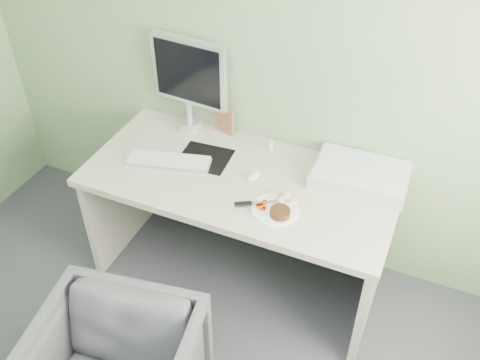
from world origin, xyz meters
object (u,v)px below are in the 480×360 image
at_px(plate, 275,210).
at_px(scanner, 361,175).
at_px(desk, 240,204).
at_px(monitor, 189,80).

relative_size(plate, scanner, 0.49).
bearing_deg(desk, scanner, 20.67).
relative_size(plate, monitor, 0.42).
xyz_separation_m(plate, scanner, (0.32, 0.38, 0.03)).
bearing_deg(monitor, desk, -30.99).
relative_size(desk, monitor, 2.95).
xyz_separation_m(desk, plate, (0.25, -0.17, 0.19)).
height_order(desk, plate, plate).
distance_m(desk, monitor, 0.73).
xyz_separation_m(plate, monitor, (-0.69, 0.48, 0.30)).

